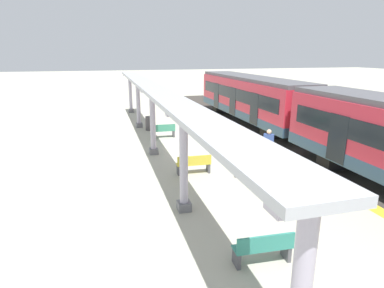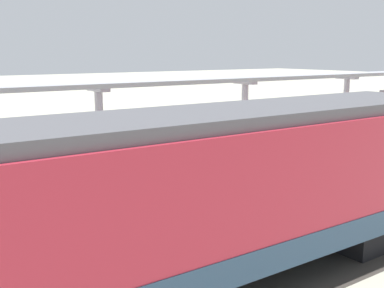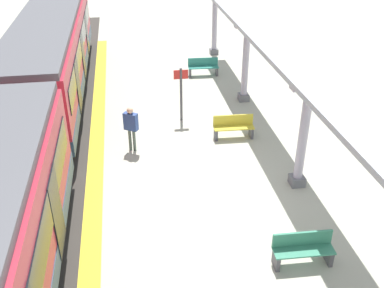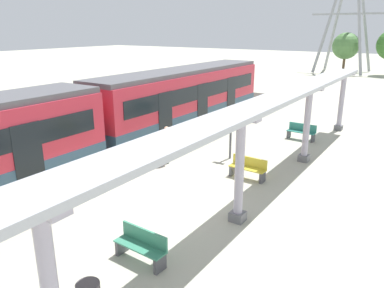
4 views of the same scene
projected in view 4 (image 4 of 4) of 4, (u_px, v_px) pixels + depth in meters
The scene contains 15 objects.
ground_plane at pixel (159, 198), 13.25m from camera, with size 176.00×176.00×0.00m, color #AEAD99.
tactile_edge_strip at pixel (96, 178), 14.96m from camera, with size 0.54×33.41×0.01m, color yellow.
trackbed at pixel (65, 169), 15.95m from camera, with size 3.20×45.41×0.01m, color #38332D.
train_far_carriage at pixel (184, 96), 22.52m from camera, with size 2.65×14.35×3.48m.
canopy_pillar_third at pixel (239, 170), 11.18m from camera, with size 1.10×0.44×3.37m.
canopy_pillar_fourth at pixel (307, 125), 16.40m from camera, with size 1.10×0.44×3.37m.
canopy_pillar_fifth at pixel (342, 101), 21.57m from camera, with size 1.10×0.44×3.37m.
canopy_beam at pixel (243, 113), 10.74m from camera, with size 1.20×26.76×0.16m, color #A8AAB2.
bench_near_end at pixel (142, 245), 9.57m from camera, with size 1.52×0.50×0.86m.
bench_mid_platform at pixel (248, 168), 14.88m from camera, with size 1.52×0.50×0.86m.
bench_far_end at pixel (302, 132), 20.05m from camera, with size 1.52×0.51×0.86m.
platform_info_sign at pixel (231, 131), 16.89m from camera, with size 0.56×0.10×2.20m.
passenger_waiting_near_edge at pixel (167, 140), 16.38m from camera, with size 0.53×0.44×1.68m.
electricity_pylon at pixel (349, 6), 47.74m from camera, with size 9.11×6.36×16.57m.
tree_right_background at pixel (346, 46), 47.99m from camera, with size 3.37×3.37×5.23m.
Camera 4 is at (7.66, -9.41, 5.78)m, focal length 34.90 mm.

